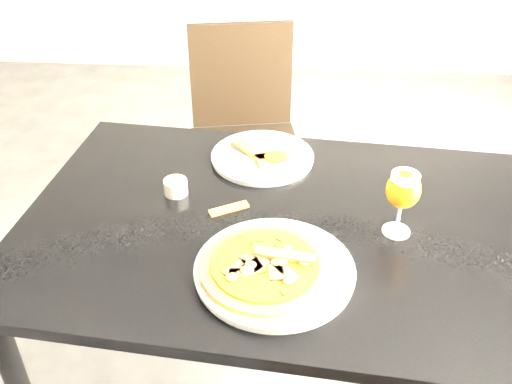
# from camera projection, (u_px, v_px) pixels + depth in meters

# --- Properties ---
(dining_table) EXTENTS (1.27, 0.91, 0.75)m
(dining_table) POSITION_uv_depth(u_px,v_px,m) (278.00, 250.00, 1.37)
(dining_table) COLOR black
(dining_table) RESTS_ON ground
(chair_far) EXTENTS (0.47, 0.47, 0.89)m
(chair_far) POSITION_uv_depth(u_px,v_px,m) (245.00, 135.00, 2.19)
(chair_far) COLOR black
(chair_far) RESTS_ON ground
(plate_main) EXTENTS (0.39, 0.39, 0.02)m
(plate_main) POSITION_uv_depth(u_px,v_px,m) (275.00, 270.00, 1.17)
(plate_main) COLOR white
(plate_main) RESTS_ON dining_table
(pizza) EXTENTS (0.27, 0.27, 0.03)m
(pizza) POSITION_uv_depth(u_px,v_px,m) (266.00, 266.00, 1.16)
(pizza) COLOR #975A24
(pizza) RESTS_ON plate_main
(plate_second) EXTENTS (0.32, 0.32, 0.01)m
(plate_second) POSITION_uv_depth(u_px,v_px,m) (262.00, 157.00, 1.54)
(plate_second) COLOR white
(plate_second) RESTS_ON dining_table
(crust_scraps) EXTENTS (0.18, 0.14, 0.01)m
(crust_scraps) POSITION_uv_depth(u_px,v_px,m) (267.00, 156.00, 1.52)
(crust_scraps) COLOR #975A24
(crust_scraps) RESTS_ON plate_second
(loose_crust) EXTENTS (0.10, 0.07, 0.01)m
(loose_crust) POSITION_uv_depth(u_px,v_px,m) (229.00, 209.00, 1.36)
(loose_crust) COLOR #975A24
(loose_crust) RESTS_ON dining_table
(sauce_cup) EXTENTS (0.06, 0.06, 0.04)m
(sauce_cup) POSITION_uv_depth(u_px,v_px,m) (176.00, 186.00, 1.40)
(sauce_cup) COLOR silver
(sauce_cup) RESTS_ON dining_table
(beer_glass) EXTENTS (0.08, 0.08, 0.16)m
(beer_glass) POSITION_uv_depth(u_px,v_px,m) (403.00, 190.00, 1.22)
(beer_glass) COLOR silver
(beer_glass) RESTS_ON dining_table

